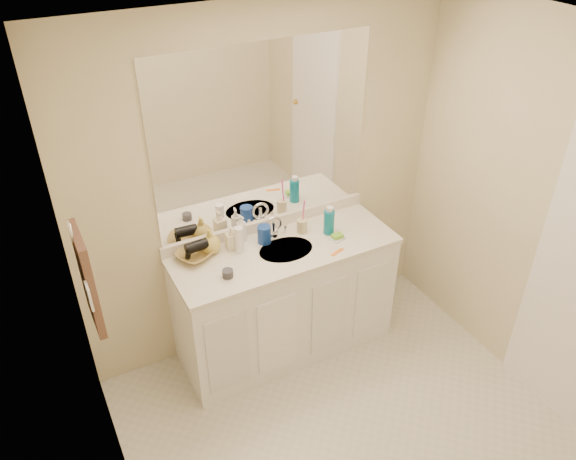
# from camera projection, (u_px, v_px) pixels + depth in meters

# --- Properties ---
(floor) EXTENTS (2.60, 2.60, 0.00)m
(floor) POSITION_uv_depth(u_px,v_px,m) (363.00, 451.00, 3.43)
(floor) COLOR silver
(floor) RESTS_ON ground
(ceiling) EXTENTS (2.60, 2.60, 0.02)m
(ceiling) POSITION_uv_depth(u_px,v_px,m) (409.00, 56.00, 2.11)
(ceiling) COLOR white
(ceiling) RESTS_ON wall_back
(wall_back) EXTENTS (2.60, 0.02, 2.40)m
(wall_back) POSITION_uv_depth(u_px,v_px,m) (265.00, 187.00, 3.73)
(wall_back) COLOR beige
(wall_back) RESTS_ON floor
(wall_left) EXTENTS (0.02, 2.60, 2.40)m
(wall_left) POSITION_uv_depth(u_px,v_px,m) (116.00, 399.00, 2.26)
(wall_left) COLOR beige
(wall_left) RESTS_ON floor
(wall_right) EXTENTS (0.02, 2.60, 2.40)m
(wall_right) POSITION_uv_depth(u_px,v_px,m) (562.00, 232.00, 3.28)
(wall_right) COLOR beige
(wall_right) RESTS_ON floor
(vanity_cabinet) EXTENTS (1.50, 0.55, 0.85)m
(vanity_cabinet) POSITION_uv_depth(u_px,v_px,m) (285.00, 301.00, 3.95)
(vanity_cabinet) COLOR white
(vanity_cabinet) RESTS_ON floor
(countertop) EXTENTS (1.52, 0.57, 0.03)m
(countertop) POSITION_uv_depth(u_px,v_px,m) (284.00, 250.00, 3.71)
(countertop) COLOR white
(countertop) RESTS_ON vanity_cabinet
(backsplash) EXTENTS (1.52, 0.03, 0.08)m
(backsplash) POSITION_uv_depth(u_px,v_px,m) (267.00, 224.00, 3.87)
(backsplash) COLOR white
(backsplash) RESTS_ON countertop
(sink_basin) EXTENTS (0.37, 0.37, 0.02)m
(sink_basin) POSITION_uv_depth(u_px,v_px,m) (286.00, 251.00, 3.69)
(sink_basin) COLOR #B6B19F
(sink_basin) RESTS_ON countertop
(faucet) EXTENTS (0.02, 0.02, 0.11)m
(faucet) POSITION_uv_depth(u_px,v_px,m) (273.00, 229.00, 3.79)
(faucet) COLOR silver
(faucet) RESTS_ON countertop
(mirror) EXTENTS (1.48, 0.01, 1.20)m
(mirror) POSITION_uv_depth(u_px,v_px,m) (264.00, 138.00, 3.53)
(mirror) COLOR white
(mirror) RESTS_ON wall_back
(blue_mug) EXTENTS (0.10, 0.10, 0.12)m
(blue_mug) POSITION_uv_depth(u_px,v_px,m) (264.00, 234.00, 3.72)
(blue_mug) COLOR navy
(blue_mug) RESTS_ON countertop
(tan_cup) EXTENTS (0.09, 0.09, 0.10)m
(tan_cup) POSITION_uv_depth(u_px,v_px,m) (302.00, 226.00, 3.83)
(tan_cup) COLOR beige
(tan_cup) RESTS_ON countertop
(toothbrush) EXTENTS (0.01, 0.04, 0.21)m
(toothbrush) POSITION_uv_depth(u_px,v_px,m) (303.00, 213.00, 3.78)
(toothbrush) COLOR #F741A1
(toothbrush) RESTS_ON tan_cup
(mouthwash_bottle) EXTENTS (0.09, 0.09, 0.17)m
(mouthwash_bottle) POSITION_uv_depth(u_px,v_px,m) (329.00, 222.00, 3.80)
(mouthwash_bottle) COLOR #0B718E
(mouthwash_bottle) RESTS_ON countertop
(soap_dish) EXTENTS (0.11, 0.10, 0.01)m
(soap_dish) POSITION_uv_depth(u_px,v_px,m) (337.00, 238.00, 3.78)
(soap_dish) COLOR silver
(soap_dish) RESTS_ON countertop
(green_soap) EXTENTS (0.07, 0.05, 0.03)m
(green_soap) POSITION_uv_depth(u_px,v_px,m) (337.00, 236.00, 3.77)
(green_soap) COLOR #78C42F
(green_soap) RESTS_ON soap_dish
(orange_comb) EXTENTS (0.11, 0.05, 0.00)m
(orange_comb) POSITION_uv_depth(u_px,v_px,m) (338.00, 252.00, 3.66)
(orange_comb) COLOR orange
(orange_comb) RESTS_ON countertop
(dark_jar) EXTENTS (0.09, 0.09, 0.05)m
(dark_jar) POSITION_uv_depth(u_px,v_px,m) (228.00, 273.00, 3.43)
(dark_jar) COLOR #34333A
(dark_jar) RESTS_ON countertop
(extra_white_bottle) EXTENTS (0.07, 0.07, 0.18)m
(extra_white_bottle) POSITION_uv_depth(u_px,v_px,m) (239.00, 240.00, 3.62)
(extra_white_bottle) COLOR white
(extra_white_bottle) RESTS_ON countertop
(soap_bottle_white) EXTENTS (0.08, 0.08, 0.19)m
(soap_bottle_white) POSITION_uv_depth(u_px,v_px,m) (241.00, 228.00, 3.73)
(soap_bottle_white) COLOR white
(soap_bottle_white) RESTS_ON countertop
(soap_bottle_cream) EXTENTS (0.08, 0.08, 0.16)m
(soap_bottle_cream) POSITION_uv_depth(u_px,v_px,m) (231.00, 238.00, 3.66)
(soap_bottle_cream) COLOR #F4EBC7
(soap_bottle_cream) RESTS_ON countertop
(soap_bottle_yellow) EXTENTS (0.14, 0.14, 0.17)m
(soap_bottle_yellow) POSITION_uv_depth(u_px,v_px,m) (210.00, 241.00, 3.62)
(soap_bottle_yellow) COLOR gold
(soap_bottle_yellow) RESTS_ON countertop
(wicker_basket) EXTENTS (0.29, 0.29, 0.05)m
(wicker_basket) POSITION_uv_depth(u_px,v_px,m) (194.00, 255.00, 3.59)
(wicker_basket) COLOR #A28441
(wicker_basket) RESTS_ON countertop
(hair_dryer) EXTENTS (0.15, 0.08, 0.07)m
(hair_dryer) POSITION_uv_depth(u_px,v_px,m) (196.00, 246.00, 3.56)
(hair_dryer) COLOR black
(hair_dryer) RESTS_ON wicker_basket
(towel_ring) EXTENTS (0.01, 0.11, 0.11)m
(towel_ring) POSITION_uv_depth(u_px,v_px,m) (71.00, 231.00, 2.65)
(towel_ring) COLOR silver
(towel_ring) RESTS_ON wall_left
(hand_towel) EXTENTS (0.04, 0.32, 0.55)m
(hand_towel) POSITION_uv_depth(u_px,v_px,m) (87.00, 280.00, 2.82)
(hand_towel) COLOR #442E24
(hand_towel) RESTS_ON towel_ring
(switch_plate) EXTENTS (0.01, 0.08, 0.13)m
(switch_plate) POSITION_uv_depth(u_px,v_px,m) (89.00, 296.00, 2.64)
(switch_plate) COLOR white
(switch_plate) RESTS_ON wall_left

